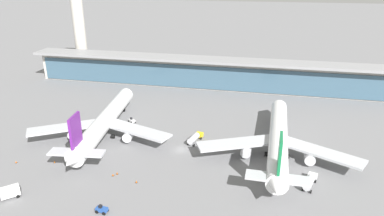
{
  "coord_description": "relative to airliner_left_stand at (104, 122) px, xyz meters",
  "views": [
    {
      "loc": [
        25.72,
        -99.05,
        54.62
      ],
      "look_at": [
        0.0,
        17.46,
        7.95
      ],
      "focal_mm": 33.0,
      "sensor_mm": 36.0,
      "label": 1
    }
  ],
  "objects": [
    {
      "name": "airliner_left_stand",
      "position": [
        0.0,
        0.0,
        0.0
      ],
      "size": [
        49.58,
        64.92,
        17.29
      ],
      "color": "white",
      "rests_on": "ground"
    },
    {
      "name": "service_truck_by_tail_blue",
      "position": [
        17.72,
        -39.49,
        -4.57
      ],
      "size": [
        3.04,
        2.02,
        2.05
      ],
      "color": "#234C9E",
      "rests_on": "ground"
    },
    {
      "name": "safety_cone_bravo",
      "position": [
        -7.01,
        -20.69,
        -5.13
      ],
      "size": [
        0.62,
        0.62,
        0.7
      ],
      "color": "orange",
      "rests_on": "ground"
    },
    {
      "name": "ground_plane",
      "position": [
        28.4,
        -4.31,
        -5.44
      ],
      "size": [
        1200.0,
        1200.0,
        0.0
      ],
      "primitive_type": "plane",
      "color": "slate"
    },
    {
      "name": "service_truck_on_taxiway_white",
      "position": [
        4.8,
        12.85,
        -4.57
      ],
      "size": [
        3.31,
        3.1,
        2.05
      ],
      "color": "silver",
      "rests_on": "ground"
    },
    {
      "name": "safety_cone_alpha",
      "position": [
        -18.37,
        -23.3,
        -5.13
      ],
      "size": [
        0.62,
        0.62,
        0.7
      ],
      "color": "orange",
      "rests_on": "ground"
    },
    {
      "name": "service_truck_mid_apron_olive",
      "position": [
        -8.41,
        -39.59,
        -3.75
      ],
      "size": [
        6.78,
        6.8,
        3.1
      ],
      "color": "olive",
      "rests_on": "ground"
    },
    {
      "name": "airliner_centre_stand",
      "position": [
        59.12,
        -1.01,
        0.0
      ],
      "size": [
        49.96,
        64.83,
        17.29
      ],
      "color": "white",
      "rests_on": "ground"
    },
    {
      "name": "safety_cone_delta",
      "position": [
        13.45,
        -23.71,
        -5.13
      ],
      "size": [
        0.62,
        0.62,
        0.7
      ],
      "color": "orange",
      "rests_on": "ground"
    },
    {
      "name": "safety_cone_echo",
      "position": [
        21.23,
        -25.56,
        -5.13
      ],
      "size": [
        0.62,
        0.62,
        0.7
      ],
      "color": "orange",
      "rests_on": "ground"
    },
    {
      "name": "terminal_building",
      "position": [
        28.4,
        61.77,
        2.42
      ],
      "size": [
        185.63,
        12.8,
        15.2
      ],
      "color": "beige",
      "rests_on": "ground"
    },
    {
      "name": "control_tower",
      "position": [
        -49.13,
        75.62,
        28.09
      ],
      "size": [
        12.0,
        12.0,
        61.26
      ],
      "color": "beige",
      "rests_on": "ground"
    },
    {
      "name": "service_truck_near_nose_yellow",
      "position": [
        31.85,
        1.93,
        -3.74
      ],
      "size": [
        4.21,
        8.89,
        2.95
      ],
      "color": "yellow",
      "rests_on": "ground"
    },
    {
      "name": "safety_cone_charlie",
      "position": [
        14.26,
        -22.67,
        -5.13
      ],
      "size": [
        0.62,
        0.62,
        0.7
      ],
      "color": "orange",
      "rests_on": "ground"
    },
    {
      "name": "service_truck_under_wing_white",
      "position": [
        67.6,
        -17.24,
        -3.74
      ],
      "size": [
        4.76,
        8.88,
        2.95
      ],
      "color": "silver",
      "rests_on": "ground"
    }
  ]
}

